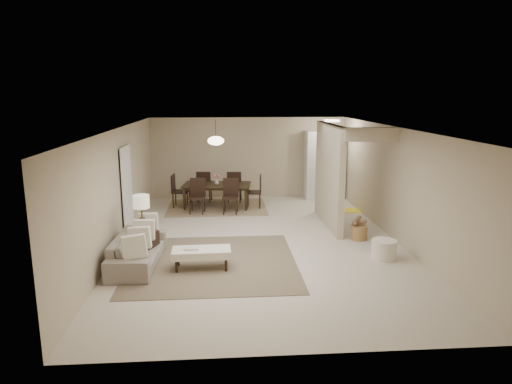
{
  "coord_description": "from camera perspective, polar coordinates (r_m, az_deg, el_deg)",
  "views": [
    {
      "loc": [
        -0.82,
        -9.6,
        3.2
      ],
      "look_at": [
        -0.07,
        0.36,
        1.05
      ],
      "focal_mm": 32.0,
      "sensor_mm": 36.0,
      "label": 1
    }
  ],
  "objects": [
    {
      "name": "wicker_basket",
      "position": [
        10.52,
        12.73,
        -4.98
      ],
      "size": [
        0.43,
        0.43,
        0.31
      ],
      "primitive_type": "cylinder",
      "rotation": [
        0.0,
        0.0,
        0.2
      ],
      "color": "olive",
      "rests_on": "floor"
    },
    {
      "name": "flush_light",
      "position": [
        13.2,
        9.47,
        8.77
      ],
      "size": [
        0.44,
        0.44,
        0.05
      ],
      "primitive_type": "cylinder",
      "color": "white",
      "rests_on": "ceiling"
    },
    {
      "name": "partition",
      "position": [
        11.33,
        9.12,
        2.09
      ],
      "size": [
        0.15,
        2.5,
        2.5
      ],
      "primitive_type": "cube",
      "color": "#BDAD8F",
      "rests_on": "floor"
    },
    {
      "name": "right_wall",
      "position": [
        10.52,
        17.06,
        0.92
      ],
      "size": [
        0.0,
        9.0,
        9.0
      ],
      "primitive_type": "plane",
      "rotation": [
        1.57,
        0.0,
        -1.57
      ],
      "color": "#BDAD8F",
      "rests_on": "floor"
    },
    {
      "name": "sofa",
      "position": [
        9.03,
        -14.6,
        -7.05
      ],
      "size": [
        2.03,
        0.86,
        0.58
      ],
      "primitive_type": "imported",
      "rotation": [
        0.0,
        0.0,
        1.53
      ],
      "color": "gray",
      "rests_on": "floor"
    },
    {
      "name": "round_pouf",
      "position": [
        9.42,
        15.7,
        -6.96
      ],
      "size": [
        0.49,
        0.49,
        0.38
      ],
      "primitive_type": "cylinder",
      "color": "silver",
      "rests_on": "floor"
    },
    {
      "name": "ottoman_bench",
      "position": [
        8.6,
        -6.82,
        -7.58
      ],
      "size": [
        1.1,
        0.53,
        0.39
      ],
      "rotation": [
        0.0,
        0.0,
        0.03
      ],
      "color": "silver",
      "rests_on": "living_rug"
    },
    {
      "name": "left_wall",
      "position": [
        10.04,
        -16.78,
        0.42
      ],
      "size": [
        0.0,
        9.0,
        9.0
      ],
      "primitive_type": "plane",
      "rotation": [
        1.57,
        0.0,
        1.57
      ],
      "color": "#BDAD8F",
      "rests_on": "floor"
    },
    {
      "name": "dining_rug",
      "position": [
        13.2,
        -4.89,
        -1.89
      ],
      "size": [
        2.8,
        2.1,
        0.01
      ],
      "primitive_type": "cube",
      "color": "#8D7557",
      "rests_on": "floor"
    },
    {
      "name": "living_rug",
      "position": [
        8.98,
        -5.41,
        -8.74
      ],
      "size": [
        3.2,
        3.2,
        0.01
      ],
      "primitive_type": "cube",
      "color": "brown",
      "rests_on": "floor"
    },
    {
      "name": "side_table",
      "position": [
        9.39,
        -13.88,
        -6.46
      ],
      "size": [
        0.61,
        0.61,
        0.52
      ],
      "primitive_type": "cube",
      "rotation": [
        0.0,
        0.0,
        -0.35
      ],
      "color": "black",
      "rests_on": "floor"
    },
    {
      "name": "table_lamp",
      "position": [
        9.17,
        -14.14,
        -1.58
      ],
      "size": [
        0.32,
        0.32,
        0.76
      ],
      "color": "#47341E",
      "rests_on": "side_table"
    },
    {
      "name": "ceiling",
      "position": [
        9.66,
        0.56,
        7.99
      ],
      "size": [
        9.0,
        9.0,
        0.0
      ],
      "primitive_type": "plane",
      "rotation": [
        3.14,
        0.0,
        0.0
      ],
      "color": "white",
      "rests_on": "back_wall"
    },
    {
      "name": "yellow_mat",
      "position": [
        13.07,
        11.45,
        -2.24
      ],
      "size": [
        0.95,
        0.7,
        0.01
      ],
      "primitive_type": "cube",
      "rotation": [
        0.0,
        0.0,
        -0.23
      ],
      "color": "yellow",
      "rests_on": "floor"
    },
    {
      "name": "floor",
      "position": [
        10.16,
        0.53,
        -6.22
      ],
      "size": [
        9.0,
        9.0,
        0.0
      ],
      "primitive_type": "plane",
      "color": "beige",
      "rests_on": "ground"
    },
    {
      "name": "doorway",
      "position": [
        10.65,
        -15.87,
        -0.13
      ],
      "size": [
        0.04,
        0.9,
        2.04
      ],
      "primitive_type": "cube",
      "color": "black",
      "rests_on": "floor"
    },
    {
      "name": "dining_table",
      "position": [
        13.13,
        -4.91,
        -0.5
      ],
      "size": [
        2.02,
        1.27,
        0.67
      ],
      "primitive_type": "imported",
      "rotation": [
        0.0,
        0.0,
        -0.11
      ],
      "color": "black",
      "rests_on": "dining_rug"
    },
    {
      "name": "dining_chairs",
      "position": [
        13.1,
        -4.92,
        0.1
      ],
      "size": [
        2.58,
        1.98,
        0.95
      ],
      "color": "black",
      "rests_on": "dining_rug"
    },
    {
      "name": "back_wall",
      "position": [
        14.26,
        -0.99,
        4.29
      ],
      "size": [
        6.0,
        0.0,
        6.0
      ],
      "primitive_type": "plane",
      "rotation": [
        1.57,
        0.0,
        0.0
      ],
      "color": "#BDAD8F",
      "rests_on": "floor"
    },
    {
      "name": "pendant_light",
      "position": [
        12.87,
        -5.04,
        6.4
      ],
      "size": [
        0.46,
        0.46,
        0.71
      ],
      "color": "#47341E",
      "rests_on": "ceiling"
    },
    {
      "name": "pantry_cabinet",
      "position": [
        14.28,
        8.58,
        3.35
      ],
      "size": [
        1.2,
        0.55,
        2.1
      ],
      "primitive_type": "cube",
      "color": "white",
      "rests_on": "floor"
    },
    {
      "name": "vase",
      "position": [
        13.04,
        -4.94,
        1.26
      ],
      "size": [
        0.15,
        0.15,
        0.15
      ],
      "primitive_type": "imported",
      "rotation": [
        0.0,
        0.0,
        0.1
      ],
      "color": "silver",
      "rests_on": "dining_table"
    }
  ]
}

